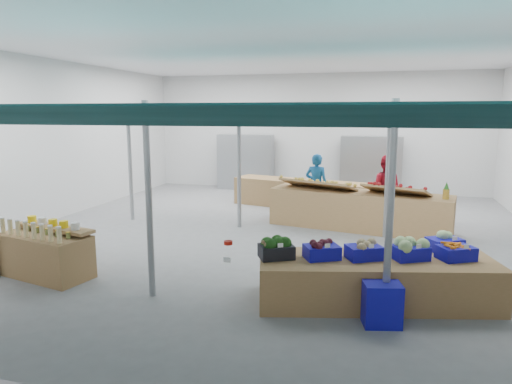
# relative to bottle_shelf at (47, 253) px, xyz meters

# --- Properties ---
(floor) EXTENTS (13.00, 13.00, 0.00)m
(floor) POSITION_rel_bottle_shelf_xyz_m (3.19, 3.69, -0.41)
(floor) COLOR slate
(floor) RESTS_ON ground
(hall) EXTENTS (13.00, 13.00, 13.00)m
(hall) POSITION_rel_bottle_shelf_xyz_m (3.19, 5.12, 2.23)
(hall) COLOR silver
(hall) RESTS_ON ground
(pole_grid) EXTENTS (10.00, 4.60, 3.00)m
(pole_grid) POSITION_rel_bottle_shelf_xyz_m (3.94, 1.94, 1.40)
(pole_grid) COLOR gray
(pole_grid) RESTS_ON floor
(awnings) EXTENTS (9.50, 7.08, 0.30)m
(awnings) POSITION_rel_bottle_shelf_xyz_m (3.94, 1.94, 2.37)
(awnings) COLOR #0A292C
(awnings) RESTS_ON pole_grid
(back_shelving_left) EXTENTS (2.00, 0.50, 2.00)m
(back_shelving_left) POSITION_rel_bottle_shelf_xyz_m (0.69, 9.69, 0.59)
(back_shelving_left) COLOR #B23F33
(back_shelving_left) RESTS_ON floor
(back_shelving_right) EXTENTS (2.00, 0.50, 2.00)m
(back_shelving_right) POSITION_rel_bottle_shelf_xyz_m (5.19, 9.69, 0.59)
(back_shelving_right) COLOR #B23F33
(back_shelving_right) RESTS_ON floor
(bottle_shelf) EXTENTS (1.79, 1.33, 1.02)m
(bottle_shelf) POSITION_rel_bottle_shelf_xyz_m (0.00, 0.00, 0.00)
(bottle_shelf) COLOR olive
(bottle_shelf) RESTS_ON floor
(veg_counter) EXTENTS (3.65, 1.97, 0.68)m
(veg_counter) POSITION_rel_bottle_shelf_xyz_m (5.56, 0.37, -0.07)
(veg_counter) COLOR olive
(veg_counter) RESTS_ON floor
(fruit_counter) EXTENTS (4.43, 1.80, 0.93)m
(fruit_counter) POSITION_rel_bottle_shelf_xyz_m (5.06, 4.79, 0.05)
(fruit_counter) COLOR olive
(fruit_counter) RESTS_ON floor
(far_counter) EXTENTS (4.67, 1.91, 0.82)m
(far_counter) POSITION_rel_bottle_shelf_xyz_m (3.47, 6.91, 0.00)
(far_counter) COLOR olive
(far_counter) RESTS_ON floor
(crate_stack) EXTENTS (0.56, 0.45, 0.59)m
(crate_stack) POSITION_rel_bottle_shelf_xyz_m (5.65, -0.41, -0.12)
(crate_stack) COLOR #100E9E
(crate_stack) RESTS_ON floor
(vendor_left) EXTENTS (0.69, 0.52, 1.73)m
(vendor_left) POSITION_rel_bottle_shelf_xyz_m (3.86, 5.89, 0.45)
(vendor_left) COLOR #15538D
(vendor_left) RESTS_ON floor
(vendor_right) EXTENTS (0.94, 0.80, 1.73)m
(vendor_right) POSITION_rel_bottle_shelf_xyz_m (5.66, 5.89, 0.45)
(vendor_right) COLOR #AA1427
(vendor_right) RESTS_ON floor
(crate_broccoli) EXTENTS (0.61, 0.55, 0.35)m
(crate_broccoli) POSITION_rel_bottle_shelf_xyz_m (4.10, 0.00, 0.42)
(crate_broccoli) COLOR black
(crate_broccoli) RESTS_ON veg_counter
(crate_beets) EXTENTS (0.61, 0.55, 0.29)m
(crate_beets) POSITION_rel_bottle_shelf_xyz_m (4.76, 0.17, 0.40)
(crate_beets) COLOR #100E9E
(crate_beets) RESTS_ON veg_counter
(crate_celeriac) EXTENTS (0.61, 0.55, 0.31)m
(crate_celeriac) POSITION_rel_bottle_shelf_xyz_m (5.37, 0.32, 0.41)
(crate_celeriac) COLOR #100E9E
(crate_celeriac) RESTS_ON veg_counter
(crate_cabbage) EXTENTS (0.61, 0.55, 0.35)m
(crate_cabbage) POSITION_rel_bottle_shelf_xyz_m (6.02, 0.48, 0.42)
(crate_cabbage) COLOR #100E9E
(crate_cabbage) RESTS_ON veg_counter
(crate_carrots) EXTENTS (0.61, 0.55, 0.29)m
(crate_carrots) POSITION_rel_bottle_shelf_xyz_m (6.68, 0.65, 0.38)
(crate_carrots) COLOR #100E9E
(crate_carrots) RESTS_ON veg_counter
(sparrow) EXTENTS (0.12, 0.09, 0.11)m
(sparrow) POSITION_rel_bottle_shelf_xyz_m (3.98, -0.15, 0.51)
(sparrow) COLOR brown
(sparrow) RESTS_ON crate_broccoli
(pole_ribbon) EXTENTS (0.12, 0.12, 0.28)m
(pole_ribbon) POSITION_rel_bottle_shelf_xyz_m (3.62, -0.81, 0.67)
(pole_ribbon) COLOR red
(pole_ribbon) RESTS_ON pole_grid
(apple_heap_yellow) EXTENTS (2.02, 1.33, 0.27)m
(apple_heap_yellow) POSITION_rel_bottle_shelf_xyz_m (4.03, 4.88, 0.68)
(apple_heap_yellow) COLOR #997247
(apple_heap_yellow) RESTS_ON fruit_counter
(apple_heap_red) EXTENTS (1.65, 1.19, 0.27)m
(apple_heap_red) POSITION_rel_bottle_shelf_xyz_m (5.90, 4.53, 0.68)
(apple_heap_red) COLOR #997247
(apple_heap_red) RESTS_ON fruit_counter
(pineapple) EXTENTS (0.14, 0.14, 0.39)m
(pineapple) POSITION_rel_bottle_shelf_xyz_m (6.97, 4.33, 0.69)
(pineapple) COLOR #8C6019
(pineapple) RESTS_ON fruit_counter
(crate_extra) EXTENTS (0.61, 0.56, 0.32)m
(crate_extra) POSITION_rel_bottle_shelf_xyz_m (6.57, 1.07, 0.41)
(crate_extra) COLOR #100E9E
(crate_extra) RESTS_ON veg_counter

